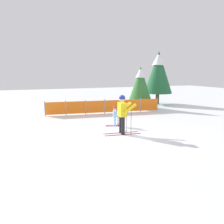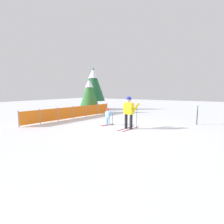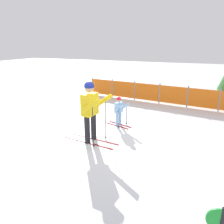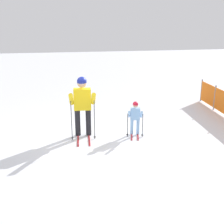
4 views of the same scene
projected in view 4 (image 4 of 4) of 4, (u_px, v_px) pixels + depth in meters
The scene contains 3 objects.
ground_plane at pixel (92, 137), 8.61m from camera, with size 60.00×60.00×0.00m, color white.
skier_adult at pixel (82, 101), 8.42m from camera, with size 1.78×0.84×1.85m.
skier_child at pixel (135, 116), 8.64m from camera, with size 1.03×0.56×1.07m.
Camera 4 is at (7.94, -1.15, 3.26)m, focal length 45.00 mm.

